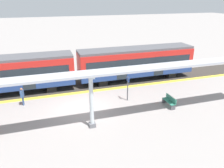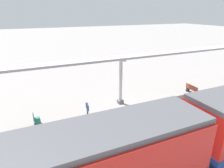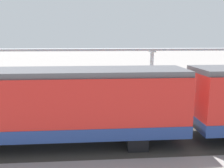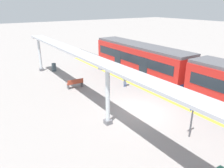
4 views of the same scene
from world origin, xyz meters
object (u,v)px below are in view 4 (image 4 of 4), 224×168
object	(u,v)px
canopy_pillar_second	(108,96)
trash_bin	(54,67)
bench_near_end	(75,83)
train_near_carriage	(139,60)
canopy_pillar_nearest	(40,54)
passenger_waiting_near_edge	(125,77)
platform_info_sign	(192,116)

from	to	relation	value
canopy_pillar_second	trash_bin	world-z (taller)	canopy_pillar_second
bench_near_end	trash_bin	bearing A→B (deg)	-91.99
canopy_pillar_second	bench_near_end	world-z (taller)	canopy_pillar_second
canopy_pillar_second	train_near_carriage	bearing A→B (deg)	-141.45
canopy_pillar_nearest	trash_bin	xyz separation A→B (m)	(-1.19, 0.96, -1.50)
bench_near_end	trash_bin	size ratio (longest dim) A/B	1.66
bench_near_end	trash_bin	world-z (taller)	trash_bin
bench_near_end	passenger_waiting_near_edge	size ratio (longest dim) A/B	0.98
passenger_waiting_near_edge	trash_bin	bearing A→B (deg)	-66.32
trash_bin	train_near_carriage	bearing A→B (deg)	133.74
bench_near_end	platform_info_sign	world-z (taller)	platform_info_sign
canopy_pillar_second	trash_bin	bearing A→B (deg)	-95.07
canopy_pillar_nearest	bench_near_end	size ratio (longest dim) A/B	2.54
train_near_carriage	bench_near_end	bearing A→B (deg)	-6.31
canopy_pillar_second	platform_info_sign	size ratio (longest dim) A/B	1.76
bench_near_end	trash_bin	distance (m)	6.30
canopy_pillar_nearest	platform_info_sign	bearing A→B (deg)	99.92
platform_info_sign	passenger_waiting_near_edge	distance (m)	8.85
canopy_pillar_second	platform_info_sign	distance (m)	5.05
canopy_pillar_nearest	trash_bin	bearing A→B (deg)	141.18
canopy_pillar_nearest	canopy_pillar_second	size ratio (longest dim) A/B	1.00
canopy_pillar_second	platform_info_sign	xyz separation A→B (m)	(-3.19, 3.87, -0.63)
canopy_pillar_nearest	bench_near_end	distance (m)	7.47
canopy_pillar_second	passenger_waiting_near_edge	world-z (taller)	canopy_pillar_second
canopy_pillar_nearest	bench_near_end	xyz separation A→B (m)	(-0.97, 7.25, -1.52)
trash_bin	canopy_pillar_second	bearing A→B (deg)	84.93
train_near_carriage	bench_near_end	distance (m)	7.16
platform_info_sign	passenger_waiting_near_edge	bearing A→B (deg)	-101.58
train_near_carriage	passenger_waiting_near_edge	distance (m)	3.47
bench_near_end	train_near_carriage	bearing A→B (deg)	173.69
bench_near_end	platform_info_sign	distance (m)	11.24
canopy_pillar_nearest	canopy_pillar_second	xyz separation A→B (m)	(0.00, 14.36, 0.00)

